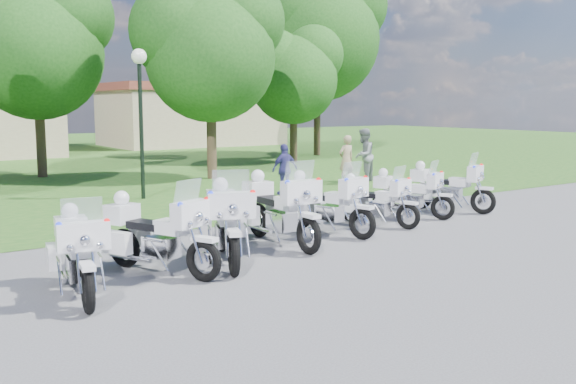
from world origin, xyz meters
TOP-DOWN VIEW (x-y plane):
  - ground at (0.00, 0.00)m, footprint 100.00×100.00m
  - grass_lawn at (0.00, 27.00)m, footprint 100.00×48.00m
  - motorcycle_0 at (-5.85, -0.46)m, footprint 0.99×2.28m
  - motorcycle_1 at (-4.43, 0.03)m, footprint 1.39×2.25m
  - motorcycle_2 at (-3.07, 0.08)m, footprint 1.46×2.42m
  - motorcycle_3 at (-1.53, 0.73)m, footprint 0.89×2.59m
  - motorcycle_4 at (-0.09, 1.06)m, footprint 1.10×2.36m
  - motorcycle_5 at (1.43, 1.16)m, footprint 1.07×2.04m
  - motorcycle_6 at (2.85, 1.49)m, footprint 1.24×2.00m
  - motorcycle_7 at (4.31, 1.55)m, footprint 1.33×2.18m
  - lamp_post at (-1.40, 8.07)m, footprint 0.44×0.44m
  - tree_1 at (-2.43, 15.69)m, footprint 5.79×4.94m
  - tree_2 at (2.65, 11.51)m, footprint 5.59×4.77m
  - tree_3 at (9.00, 15.21)m, footprint 4.85×4.14m
  - tree_4 at (12.52, 18.04)m, footprint 7.68×6.55m
  - building_east at (11.00, 30.00)m, footprint 11.44×7.28m
  - bystander_a at (5.71, 7.29)m, footprint 0.62×0.41m
  - bystander_b at (6.64, 7.45)m, footprint 1.16×1.09m
  - bystander_c at (2.52, 6.40)m, footprint 0.93×0.41m

SIDE VIEW (x-z plane):
  - ground at x=0.00m, z-range 0.00..0.00m
  - grass_lawn at x=0.00m, z-range 0.00..0.01m
  - motorcycle_5 at x=1.43m, z-range -0.11..1.29m
  - motorcycle_6 at x=2.85m, z-range -0.12..1.32m
  - motorcycle_0 at x=-5.85m, z-range -0.13..1.41m
  - motorcycle_7 at x=4.31m, z-range -0.13..1.43m
  - motorcycle_4 at x=-0.09m, z-range -0.13..1.47m
  - motorcycle_1 at x=-4.43m, z-range -0.13..1.48m
  - motorcycle_2 at x=-3.07m, z-range -0.14..1.58m
  - motorcycle_3 at x=-1.53m, z-range -0.14..1.59m
  - bystander_c at x=2.52m, z-range 0.00..1.56m
  - bystander_a at x=5.71m, z-range 0.00..1.69m
  - bystander_b at x=6.64m, z-range 0.00..1.90m
  - building_east at x=11.00m, z-range 0.02..4.12m
  - lamp_post at x=-1.40m, z-range 1.09..5.44m
  - tree_3 at x=9.00m, z-range 1.04..7.50m
  - tree_2 at x=2.65m, z-range 1.20..8.66m
  - tree_1 at x=-2.43m, z-range 1.25..8.97m
  - tree_4 at x=12.52m, z-range 1.66..11.89m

